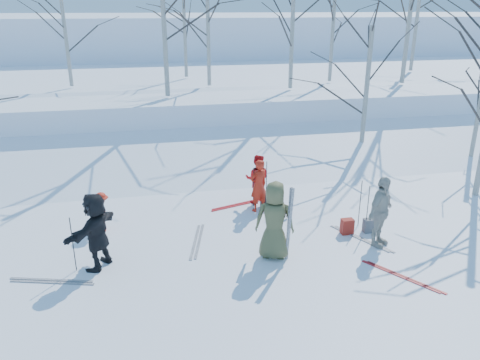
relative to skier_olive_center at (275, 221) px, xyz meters
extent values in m
plane|color=white|center=(-0.42, 0.49, -0.97)|extent=(120.00, 120.00, 0.00)
cube|color=white|center=(-0.42, 7.49, -0.82)|extent=(70.00, 9.49, 4.12)
cube|color=white|center=(-0.42, 17.49, 0.03)|extent=(70.00, 18.00, 2.20)
cube|color=white|center=(-0.42, 38.49, 1.03)|extent=(90.00, 30.00, 6.00)
imported|color=brown|center=(0.00, 0.00, 0.00)|extent=(1.09, 0.89, 1.93)
imported|color=red|center=(0.30, 2.74, -0.17)|extent=(0.68, 0.57, 1.59)
imported|color=red|center=(0.40, 3.33, -0.19)|extent=(0.92, 0.83, 1.55)
imported|color=red|center=(-4.14, 2.34, -0.42)|extent=(0.43, 0.72, 1.09)
imported|color=beige|center=(2.75, 0.03, -0.04)|extent=(1.14, 1.00, 1.84)
imported|color=black|center=(-4.11, 0.40, -0.05)|extent=(1.36, 1.74, 1.84)
imported|color=black|center=(0.87, 2.29, -0.71)|extent=(0.58, 0.66, 0.52)
cube|color=silver|center=(0.28, -0.23, -0.02)|extent=(0.08, 0.16, 1.90)
cube|color=silver|center=(0.30, -0.24, -0.02)|extent=(0.11, 0.23, 1.89)
cylinder|color=black|center=(2.77, 1.17, -0.30)|extent=(0.02, 0.02, 1.34)
cylinder|color=black|center=(-4.64, 0.31, -0.30)|extent=(0.02, 0.02, 1.34)
cylinder|color=black|center=(-4.19, 0.47, -0.30)|extent=(0.02, 0.02, 1.34)
cylinder|color=black|center=(2.78, 0.75, -0.30)|extent=(0.02, 0.02, 1.34)
cylinder|color=black|center=(0.15, 2.76, -0.30)|extent=(0.02, 0.02, 1.34)
cylinder|color=black|center=(0.68, 3.28, -0.30)|extent=(0.02, 0.02, 1.34)
cube|color=maroon|center=(2.26, 0.78, -0.76)|extent=(0.32, 0.22, 0.42)
cube|color=#53555A|center=(2.87, 0.75, -0.78)|extent=(0.30, 0.20, 0.38)
cube|color=black|center=(0.59, 2.92, -0.77)|extent=(0.34, 0.24, 0.40)
camera|label=1|loc=(-2.86, -9.66, 4.76)|focal=35.00mm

